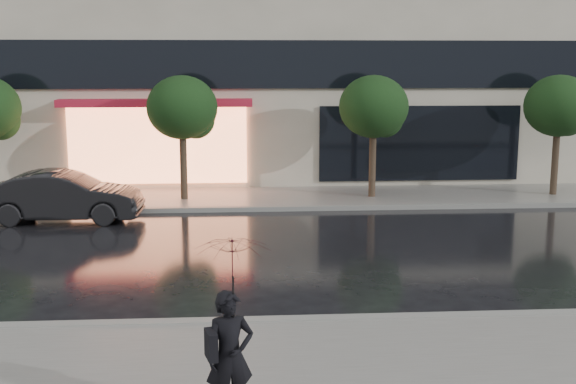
{
  "coord_description": "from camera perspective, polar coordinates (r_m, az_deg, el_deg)",
  "views": [
    {
      "loc": [
        -1.19,
        -12.61,
        4.44
      ],
      "look_at": [
        -0.1,
        3.96,
        1.4
      ],
      "focal_mm": 45.0,
      "sensor_mm": 36.0,
      "label": 1
    }
  ],
  "objects": [
    {
      "name": "tree_mid_east",
      "position": [
        23.08,
        6.91,
        6.53
      ],
      "size": [
        2.2,
        2.2,
        3.99
      ],
      "color": "#33261C",
      "rests_on": "ground"
    },
    {
      "name": "curb_far",
      "position": [
        21.59,
        -0.52,
        -1.3
      ],
      "size": [
        60.0,
        0.25,
        0.14
      ],
      "primitive_type": "cube",
      "color": "gray",
      "rests_on": "ground"
    },
    {
      "name": "tree_mid_west",
      "position": [
        22.75,
        -8.21,
        6.44
      ],
      "size": [
        2.2,
        2.2,
        3.99
      ],
      "color": "#33261C",
      "rests_on": "ground"
    },
    {
      "name": "tree_far_east",
      "position": [
        24.9,
        20.7,
        6.22
      ],
      "size": [
        2.2,
        2.2,
        3.99
      ],
      "color": "#33261C",
      "rests_on": "ground"
    },
    {
      "name": "sidewalk_near",
      "position": [
        10.4,
        3.28,
        -14.54
      ],
      "size": [
        60.0,
        4.5,
        0.12
      ],
      "primitive_type": "cube",
      "color": "slate",
      "rests_on": "ground"
    },
    {
      "name": "pedestrian_with_umbrella",
      "position": [
        8.69,
        -4.48,
        -8.62
      ],
      "size": [
        1.1,
        1.12,
        2.28
      ],
      "rotation": [
        0.0,
        0.0,
        0.25
      ],
      "color": "black",
      "rests_on": "sidewalk_near"
    },
    {
      "name": "parked_car",
      "position": [
        20.99,
        -17.32,
        -0.34
      ],
      "size": [
        4.32,
        1.6,
        1.41
      ],
      "primitive_type": "imported",
      "rotation": [
        0.0,
        0.0,
        1.55
      ],
      "color": "black",
      "rests_on": "ground"
    },
    {
      "name": "sidewalk_far",
      "position": [
        23.3,
        -0.76,
        -0.46
      ],
      "size": [
        60.0,
        3.5,
        0.12
      ],
      "primitive_type": "cube",
      "color": "slate",
      "rests_on": "ground"
    },
    {
      "name": "ground",
      "position": [
        13.42,
        1.57,
        -8.95
      ],
      "size": [
        120.0,
        120.0,
        0.0
      ],
      "primitive_type": "plane",
      "color": "black",
      "rests_on": "ground"
    },
    {
      "name": "curb_near",
      "position": [
        12.46,
        2.0,
        -10.16
      ],
      "size": [
        60.0,
        0.25,
        0.14
      ],
      "primitive_type": "cube",
      "color": "gray",
      "rests_on": "ground"
    }
  ]
}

